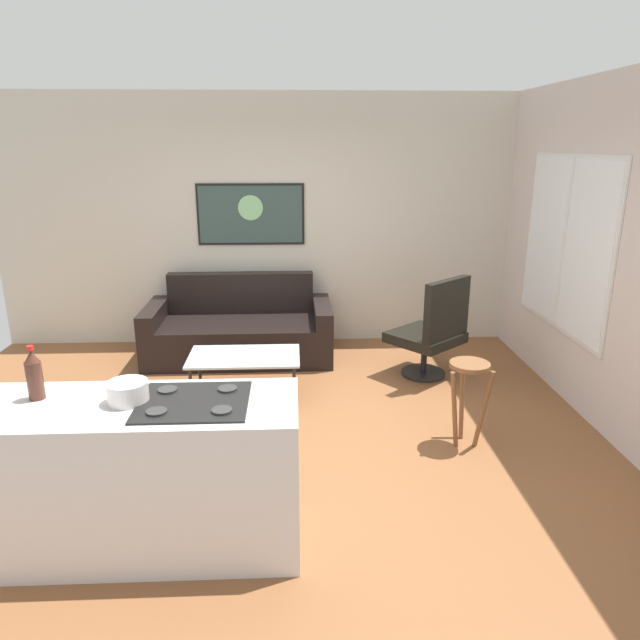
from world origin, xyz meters
name	(u,v)px	position (x,y,z in m)	size (l,w,h in m)	color
ground	(280,439)	(0.00, 0.00, -0.02)	(6.40, 6.40, 0.04)	brown
back_wall	(282,222)	(0.00, 2.42, 1.40)	(6.40, 0.05, 2.80)	beige
right_wall	(604,255)	(2.62, 0.30, 1.40)	(0.05, 6.40, 2.80)	beige
couch	(240,332)	(-0.47, 1.88, 0.28)	(1.99, 0.94, 0.87)	black
coffee_table	(244,359)	(-0.33, 0.79, 0.37)	(1.01, 0.59, 0.41)	silver
armchair	(433,331)	(1.49, 1.17, 0.49)	(0.86, 0.86, 1.03)	black
bar_stool	(468,383)	(1.45, -0.18, 0.51)	(0.35, 0.34, 0.68)	brown
kitchen_counter	(142,475)	(-0.75, -1.26, 0.45)	(1.78, 0.66, 0.92)	silver
soda_bottle	(34,375)	(-1.30, -1.17, 1.03)	(0.09, 0.09, 0.31)	#522B20
mixing_bowl	(128,392)	(-0.79, -1.23, 0.95)	(0.22, 0.22, 0.12)	silver
wall_painting	(251,214)	(-0.34, 2.38, 1.50)	(1.20, 0.03, 0.68)	black
window	(566,244)	(2.59, 0.90, 1.38)	(0.03, 1.68, 1.58)	silver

